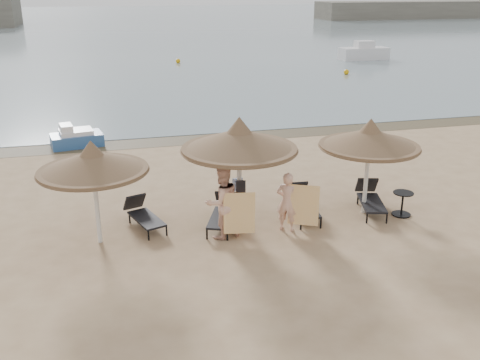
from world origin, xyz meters
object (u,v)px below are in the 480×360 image
object	(u,v)px
person_left	(222,197)
person_right	(287,197)
palapa_right	(370,138)
lounger_near_left	(223,212)
palapa_center	(239,140)
palapa_left	(92,162)
side_table	(402,204)
lounger_far_left	(143,214)
lounger_far_right	(370,198)
pedal_boat	(76,138)
lounger_near_right	(301,202)

from	to	relation	value
person_left	person_right	xyz separation A→B (m)	(1.69, -0.02, -0.18)
palapa_right	lounger_near_left	distance (m)	4.38
palapa_center	person_right	world-z (taller)	palapa_center
palapa_center	palapa_left	bearing A→B (deg)	-178.83
lounger_near_left	side_table	distance (m)	4.95
palapa_center	palapa_right	distance (m)	3.59
lounger_far_left	person_left	distance (m)	2.34
palapa_right	person_left	distance (m)	4.32
lounger_far_left	person_right	bearing A→B (deg)	-36.94
side_table	palapa_center	bearing A→B (deg)	174.55
palapa_right	lounger_far_right	size ratio (longest dim) A/B	1.48
side_table	pedal_boat	size ratio (longest dim) A/B	0.32
lounger_near_right	pedal_boat	xyz separation A→B (m)	(-6.25, 8.45, -0.02)
lounger_far_left	person_left	xyz separation A→B (m)	(1.88, -1.16, 0.76)
lounger_far_left	lounger_far_right	xyz separation A→B (m)	(6.30, -0.49, 0.02)
palapa_right	pedal_boat	size ratio (longest dim) A/B	1.29
palapa_left	lounger_far_left	xyz separation A→B (m)	(1.12, 0.71, -1.75)
palapa_left	pedal_boat	distance (m)	9.03
lounger_far_left	side_table	xyz separation A→B (m)	(6.97, -1.07, -0.02)
lounger_near_left	lounger_near_right	world-z (taller)	lounger_near_right
lounger_far_left	palapa_center	bearing A→B (deg)	-33.20
lounger_far_right	person_left	bearing A→B (deg)	-155.67
palapa_right	pedal_boat	world-z (taller)	palapa_right
palapa_left	lounger_near_right	world-z (taller)	palapa_left
person_left	lounger_near_right	bearing A→B (deg)	-177.31
lounger_near_left	lounger_far_right	world-z (taller)	lounger_far_right
palapa_center	palapa_right	size ratio (longest dim) A/B	1.10
lounger_far_right	pedal_boat	distance (m)	11.92
side_table	person_left	distance (m)	5.15
lounger_near_left	person_left	world-z (taller)	person_left
lounger_far_left	person_left	size ratio (longest dim) A/B	0.79
person_left	side_table	bearing A→B (deg)	164.94
palapa_right	person_right	world-z (taller)	palapa_right
palapa_center	side_table	distance (m)	4.97
lounger_near_right	palapa_center	bearing A→B (deg)	-165.88
side_table	person_right	xyz separation A→B (m)	(-3.39, -0.12, 0.60)
lounger_far_left	lounger_near_right	bearing A→B (deg)	-23.18
palapa_left	person_right	distance (m)	4.86
lounger_near_left	palapa_center	bearing A→B (deg)	-3.12
palapa_center	person_right	xyz separation A→B (m)	(1.12, -0.55, -1.43)
lounger_far_right	lounger_far_left	bearing A→B (deg)	-168.79
palapa_right	side_table	xyz separation A→B (m)	(0.93, -0.43, -1.83)
palapa_left	pedal_boat	bearing A→B (deg)	95.39
person_left	pedal_boat	distance (m)	10.06
person_left	person_right	size ratio (longest dim) A/B	1.19
palapa_right	lounger_far_right	xyz separation A→B (m)	(0.26, 0.15, -1.79)
palapa_right	lounger_near_right	world-z (taller)	palapa_right
palapa_center	person_left	world-z (taller)	palapa_center
palapa_center	lounger_near_left	xyz separation A→B (m)	(-0.40, 0.18, -2.00)
lounger_far_left	person_right	size ratio (longest dim) A/B	0.95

